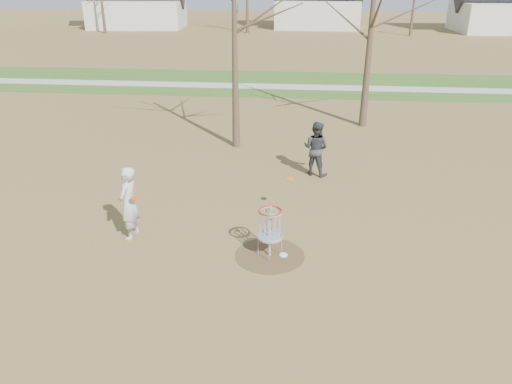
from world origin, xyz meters
TOP-DOWN VIEW (x-y plane):
  - ground at (0.00, 0.00)m, footprint 160.00×160.00m
  - green_band at (0.00, 21.00)m, footprint 160.00×8.00m
  - footpath at (0.00, 20.00)m, footprint 160.00×1.50m
  - dirt_circle at (0.00, 0.00)m, footprint 1.80×1.80m
  - player_standing at (-3.83, 0.61)m, footprint 0.59×0.81m
  - player_throwing at (1.21, 5.70)m, footprint 1.16×1.06m
  - disc_grounded at (0.35, 0.03)m, footprint 0.22×0.22m
  - discs_in_play at (-1.48, 1.43)m, footprint 4.21×2.21m
  - disc_golf_basket at (0.00, 0.00)m, footprint 0.64×0.64m

SIDE VIEW (x-z plane):
  - ground at x=0.00m, z-range 0.00..0.00m
  - green_band at x=0.00m, z-range 0.00..0.01m
  - dirt_circle at x=0.00m, z-range 0.00..0.01m
  - footpath at x=0.00m, z-range 0.01..0.02m
  - disc_grounded at x=0.35m, z-range 0.01..0.03m
  - disc_golf_basket at x=0.00m, z-range 0.24..1.59m
  - player_throwing at x=1.21m, z-range 0.00..1.94m
  - player_standing at x=-3.83m, z-range 0.00..2.05m
  - discs_in_play at x=-1.48m, z-range 1.13..1.32m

